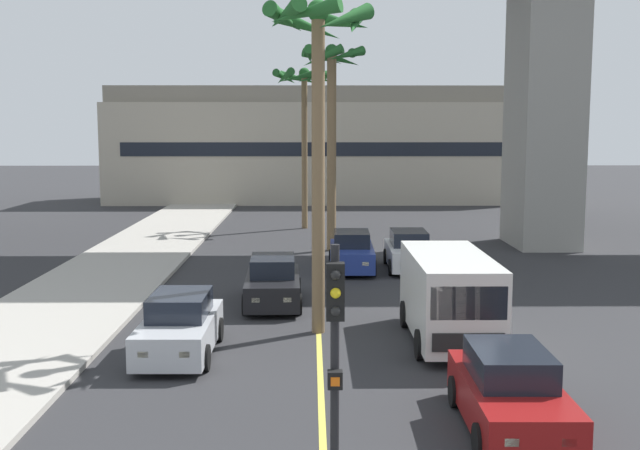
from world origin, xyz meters
name	(u,v)px	position (x,y,z in m)	size (l,w,h in m)	color
sidewalk_left	(16,343)	(-8.00, 16.00, 0.07)	(4.80, 80.00, 0.15)	#ADA89E
lane_stripe_center	(317,283)	(0.00, 24.00, 0.00)	(0.14, 56.00, 0.01)	#DBCC4C
pier_building_backdrop	(314,146)	(0.00, 55.78, 4.27)	(30.93, 8.04, 8.66)	#BCB29E
car_queue_front	(409,252)	(3.75, 26.78, 0.72)	(1.89, 4.13, 1.56)	white
car_queue_second	(180,327)	(-3.53, 15.11, 0.72)	(1.86, 4.11, 1.56)	#B7BABF
car_queue_third	(510,393)	(3.55, 10.16, 0.72)	(1.88, 4.12, 1.56)	maroon
car_queue_fourth	(273,283)	(-1.45, 20.58, 0.72)	(1.93, 4.15, 1.56)	black
car_queue_fifth	(352,252)	(1.41, 26.60, 0.72)	(1.92, 4.14, 1.56)	navy
delivery_van	(449,295)	(3.46, 16.18, 1.29)	(2.16, 5.25, 2.36)	silver
traffic_light_median_near	(335,356)	(0.11, 6.08, 2.71)	(0.24, 0.37, 4.20)	black
palm_tree_near_median	(318,66)	(-0.02, 17.21, 7.36)	(3.02, 3.07, 9.10)	brown
palm_tree_mid_median	(304,94)	(-0.58, 39.46, 7.54)	(3.56, 3.64, 8.97)	brown
palm_tree_far_median	(332,95)	(0.76, 31.63, 7.16)	(2.99, 3.11, 9.43)	brown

